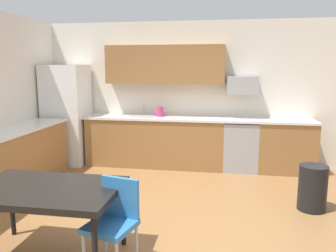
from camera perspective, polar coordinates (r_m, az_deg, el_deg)
The scene contains 17 objects.
ground_plane at distance 4.31m, azimuth -2.29°, elevation -15.56°, with size 12.00×12.00×0.00m, color olive.
wall_back at distance 6.52m, azimuth 2.41°, elevation 5.50°, with size 5.80×0.10×2.70m, color silver.
cabinet_run_back at distance 6.39m, azimuth -2.20°, elevation -2.75°, with size 2.57×0.60×0.90m, color olive.
cabinet_run_back_right at distance 6.36m, azimuth 19.29°, elevation -3.38°, with size 0.98×0.60×0.90m, color olive.
cabinet_run_left at distance 5.73m, azimuth -23.79°, elevation -5.11°, with size 0.60×2.00×0.90m, color olive.
countertop_back at distance 6.23m, azimuth 1.98°, elevation 1.31°, with size 4.80×0.64×0.04m, color silver.
countertop_left at distance 5.63m, azimuth -24.12°, elevation -0.48°, with size 0.64×2.00×0.04m, color silver.
upper_cabinets_back at distance 6.33m, azimuth -0.54°, elevation 10.36°, with size 2.20×0.34×0.70m, color olive.
refrigerator at distance 6.78m, azimuth -16.69°, elevation 1.84°, with size 0.76×0.70×1.89m, color white.
oven_range at distance 6.27m, azimuth 12.14°, elevation -3.18°, with size 0.60×0.60×0.91m.
microwave at distance 6.22m, azimuth 12.47°, elevation 6.78°, with size 0.54×0.36×0.32m, color #9EA0A5.
sink_basin at distance 6.37m, azimuth -4.42°, elevation 1.11°, with size 0.48×0.40×0.14m, color #A5A8AD.
sink_faucet at distance 6.52m, azimuth -4.06°, elevation 2.74°, with size 0.02×0.02×0.24m, color #B2B5BA.
dining_table at distance 3.45m, azimuth -20.09°, elevation -10.64°, with size 1.40×0.90×0.74m.
chair_near_table at distance 3.21m, azimuth -9.08°, elevation -15.05°, with size 0.49×0.49×0.85m.
trash_bin at distance 4.85m, azimuth 23.27°, elevation -9.58°, with size 0.36×0.36×0.60m, color black.
kettle at distance 6.32m, azimuth -1.42°, elevation 2.36°, with size 0.14×0.14×0.20m, color #CC3372.
Camera 1 is at (0.81, -3.80, 1.85)m, focal length 36.01 mm.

